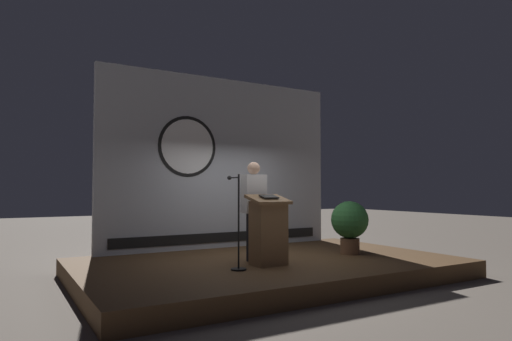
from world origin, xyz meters
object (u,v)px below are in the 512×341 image
object	(u,v)px
microphone_stand	(237,236)
podium	(268,230)
speaker_person	(254,210)
potted_plant	(350,222)

from	to	relation	value
microphone_stand	podium	bearing A→B (deg)	9.64
speaker_person	microphone_stand	world-z (taller)	speaker_person
podium	speaker_person	distance (m)	0.57
podium	speaker_person	xyz separation A→B (m)	(0.00, 0.48, 0.31)
microphone_stand	speaker_person	bearing A→B (deg)	43.00
podium	potted_plant	world-z (taller)	podium
microphone_stand	potted_plant	xyz separation A→B (m)	(2.60, 0.35, 0.09)
podium	speaker_person	world-z (taller)	speaker_person
microphone_stand	potted_plant	bearing A→B (deg)	7.59
speaker_person	potted_plant	size ratio (longest dim) A/B	1.70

